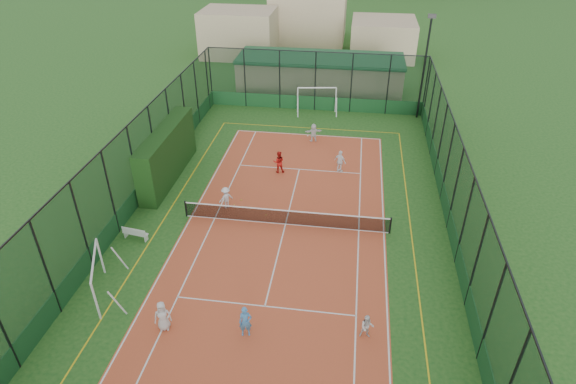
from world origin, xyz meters
name	(u,v)px	position (x,y,z in m)	size (l,w,h in m)	color
ground	(285,224)	(0.00, 0.00, 0.00)	(300.00, 300.00, 0.00)	#1B4F1B
court_slab	(285,224)	(0.00, 0.00, 0.01)	(11.17, 23.97, 0.01)	#CB572D
tennis_net	(285,217)	(0.00, 0.00, 0.53)	(11.67, 0.12, 1.06)	black
perimeter_fence	(285,187)	(0.00, 0.00, 2.50)	(18.12, 34.12, 5.00)	black
floodlight_ne	(424,69)	(8.60, 16.60, 4.12)	(0.60, 0.26, 8.25)	black
clubhouse	(320,73)	(0.00, 22.00, 1.57)	(15.20, 7.20, 3.15)	tan
hedge_left	(167,154)	(-8.30, 4.23, 1.68)	(1.15, 7.67, 3.36)	black
white_bench	(135,233)	(-7.80, -2.45, 0.40)	(1.41, 0.39, 0.79)	white
futsal_goal_near	(98,277)	(-7.63, -6.71, 1.04)	(0.94, 3.22, 2.08)	white
futsal_goal_far	(317,100)	(0.21, 16.54, 1.07)	(3.32, 0.96, 2.14)	white
child_near_left	(163,316)	(-4.03, -8.28, 0.74)	(0.72, 0.47, 1.47)	silver
child_near_mid	(245,322)	(-0.49, -8.10, 0.76)	(0.55, 0.36, 1.50)	#478BCA
child_near_right	(367,327)	(4.55, -7.50, 0.59)	(0.57, 0.44, 1.17)	silver
child_far_left	(226,198)	(-3.71, 1.20, 0.69)	(0.88, 0.51, 1.36)	silver
child_far_right	(340,161)	(2.71, 6.47, 0.78)	(0.91, 0.38, 1.55)	white
child_far_back	(314,133)	(0.51, 10.87, 0.71)	(1.29, 0.41, 1.39)	silver
coach	(279,162)	(-1.31, 5.85, 0.77)	(0.74, 0.58, 1.52)	#B41713
tennis_balls	(247,206)	(-2.53, 1.42, 0.04)	(2.13, 1.41, 0.07)	#CCE033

